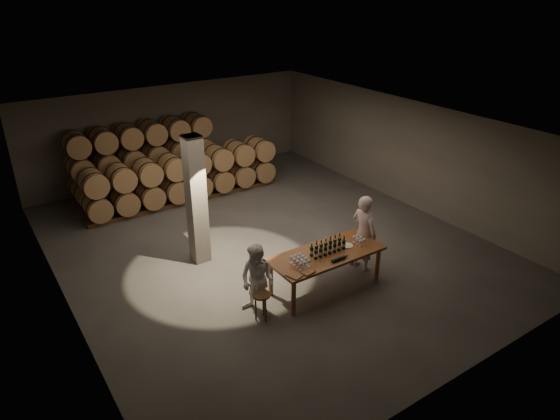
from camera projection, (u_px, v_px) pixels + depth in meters
room at (196, 201)px, 11.78m from camera, size 12.00×12.00×12.00m
tasting_table at (326, 257)px, 11.00m from camera, size 2.60×1.10×0.90m
barrel_stack_back at (143, 157)px, 15.94m from camera, size 4.70×0.95×2.31m
barrel_stack_front at (184, 176)px, 15.44m from camera, size 6.26×0.95×1.57m
bottle_cluster at (328, 248)px, 10.92m from camera, size 0.86×0.23×0.33m
lying_bottles at (339, 259)px, 10.64m from camera, size 0.44×0.07×0.07m
glass_cluster_left at (300, 260)px, 10.45m from camera, size 0.31×0.42×0.18m
glass_cluster_right at (359, 239)px, 11.29m from camera, size 0.19×0.30×0.16m
plate at (347, 245)px, 11.24m from camera, size 0.27×0.27×0.02m
notebook_near at (308, 272)px, 10.21m from camera, size 0.29×0.25×0.03m
notebook_corner at (294, 275)px, 10.10m from camera, size 0.31×0.35×0.03m
pen at (313, 271)px, 10.25m from camera, size 0.15×0.06×0.01m
stool at (261, 299)px, 10.07m from camera, size 0.37×0.37×0.61m
person_man at (364, 233)px, 11.71m from camera, size 0.54×0.74×1.89m
person_woman at (257, 280)px, 10.16m from camera, size 0.89×0.96×1.58m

